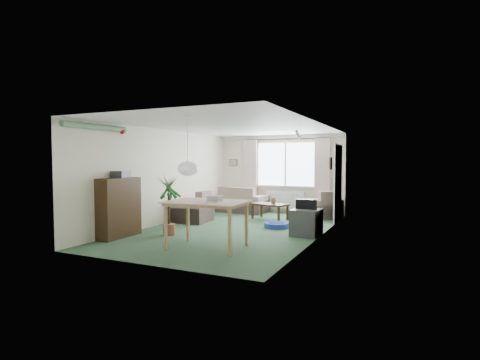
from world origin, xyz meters
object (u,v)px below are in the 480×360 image
at_px(coffee_table, 270,211).
at_px(tv_cube, 306,222).
at_px(sofa, 241,199).
at_px(armchair_left, 192,206).
at_px(houseplant, 169,205).
at_px(dining_table, 207,225).
at_px(bookshelf, 119,208).
at_px(armchair_corner, 323,204).
at_px(pet_bed, 276,225).

relative_size(coffee_table, tv_cube, 1.55).
relative_size(sofa, tv_cube, 2.53).
relative_size(armchair_left, tv_cube, 1.46).
bearing_deg(coffee_table, armchair_left, -144.10).
bearing_deg(houseplant, dining_table, -27.12).
relative_size(sofa, dining_table, 1.16).
relative_size(coffee_table, bookshelf, 0.77).
bearing_deg(bookshelf, armchair_corner, 52.82).
bearing_deg(pet_bed, dining_table, -100.92).
bearing_deg(armchair_corner, pet_bed, 34.05).
height_order(coffee_table, bookshelf, bookshelf).
distance_m(sofa, armchair_corner, 2.56).
relative_size(coffee_table, pet_bed, 1.62).
distance_m(houseplant, dining_table, 1.53).
xyz_separation_m(dining_table, pet_bed, (0.48, 2.51, -0.37)).
xyz_separation_m(bookshelf, pet_bed, (2.65, 2.45, -0.57)).
xyz_separation_m(sofa, tv_cube, (2.78, -2.72, -0.11)).
relative_size(bookshelf, tv_cube, 2.01).
xyz_separation_m(armchair_left, houseplant, (0.48, -1.72, 0.24)).
distance_m(coffee_table, pet_bed, 1.30).
height_order(sofa, armchair_left, armchair_left).
height_order(bookshelf, dining_table, bookshelf).
bearing_deg(houseplant, sofa, 90.96).
bearing_deg(coffee_table, sofa, 143.45).
xyz_separation_m(coffee_table, pet_bed, (0.60, -1.14, -0.16)).
distance_m(coffee_table, houseplant, 3.24).
bearing_deg(sofa, coffee_table, 147.82).
bearing_deg(bookshelf, pet_bed, 41.76).
bearing_deg(armchair_left, armchair_corner, 122.13).
xyz_separation_m(coffee_table, tv_cube, (1.48, -1.75, 0.07)).
relative_size(tv_cube, pet_bed, 1.05).
relative_size(houseplant, pet_bed, 2.17).
height_order(dining_table, tv_cube, dining_table).
xyz_separation_m(bookshelf, houseplant, (0.82, 0.63, 0.02)).
bearing_deg(coffee_table, bookshelf, -119.80).
distance_m(sofa, bookshelf, 4.62).
bearing_deg(dining_table, bookshelf, 178.35).
bearing_deg(tv_cube, armchair_corner, 98.32).
xyz_separation_m(armchair_corner, pet_bed, (-0.66, -2.08, -0.32)).
relative_size(coffee_table, dining_table, 0.71).
bearing_deg(tv_cube, houseplant, -152.46).
bearing_deg(pet_bed, armchair_corner, 72.28).
xyz_separation_m(coffee_table, bookshelf, (-2.06, -3.59, 0.41)).
bearing_deg(pet_bed, sofa, 132.00).
height_order(sofa, bookshelf, bookshelf).
bearing_deg(sofa, tv_cube, 140.09).
relative_size(armchair_corner, bookshelf, 0.68).
distance_m(sofa, armchair_left, 2.24).
height_order(armchair_left, tv_cube, armchair_left).
relative_size(armchair_left, pet_bed, 1.53).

